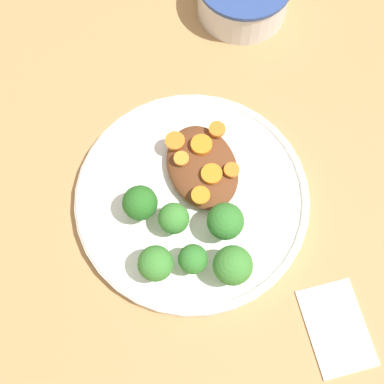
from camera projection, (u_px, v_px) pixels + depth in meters
name	position (u px, v px, depth m)	size (l,w,h in m)	color
ground_plane	(192.00, 202.00, 0.67)	(4.00, 4.00, 0.00)	tan
plate	(192.00, 198.00, 0.66)	(0.29, 0.29, 0.02)	white
stew_mound	(202.00, 167.00, 0.65)	(0.11, 0.08, 0.03)	brown
broccoli_floret_0	(174.00, 219.00, 0.61)	(0.04, 0.04, 0.05)	#7FA85B
broccoli_floret_1	(156.00, 264.00, 0.59)	(0.04, 0.04, 0.05)	#759E51
broccoli_floret_2	(225.00, 222.00, 0.61)	(0.04, 0.04, 0.06)	#7FA85B
broccoli_floret_3	(140.00, 203.00, 0.62)	(0.04, 0.04, 0.05)	#7FA85B
broccoli_floret_4	(233.00, 266.00, 0.59)	(0.04, 0.04, 0.06)	#759E51
broccoli_floret_5	(193.00, 260.00, 0.60)	(0.03, 0.03, 0.05)	#759E51
carrot_slice_0	(181.00, 159.00, 0.64)	(0.02, 0.02, 0.00)	orange
carrot_slice_1	(212.00, 174.00, 0.63)	(0.03, 0.03, 0.01)	orange
carrot_slice_2	(201.00, 145.00, 0.65)	(0.03, 0.03, 0.01)	orange
carrot_slice_3	(176.00, 140.00, 0.65)	(0.02, 0.02, 0.00)	orange
carrot_slice_4	(201.00, 195.00, 0.62)	(0.02, 0.02, 0.01)	orange
carrot_slice_5	(217.00, 129.00, 0.65)	(0.02, 0.02, 0.01)	orange
carrot_slice_6	(232.00, 170.00, 0.63)	(0.02, 0.02, 0.00)	orange
napkin	(337.00, 328.00, 0.61)	(0.11, 0.07, 0.01)	white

